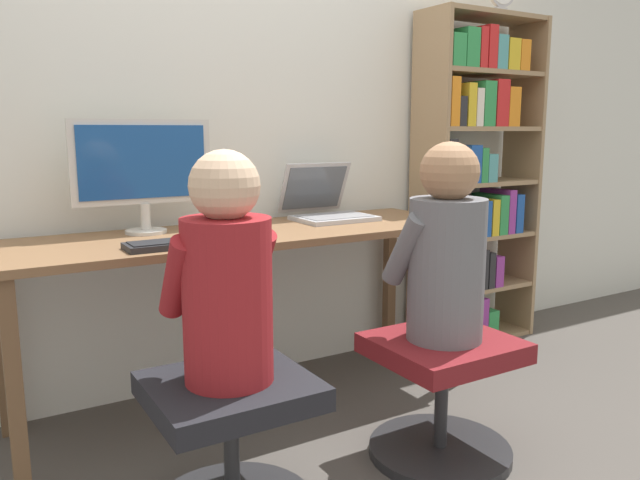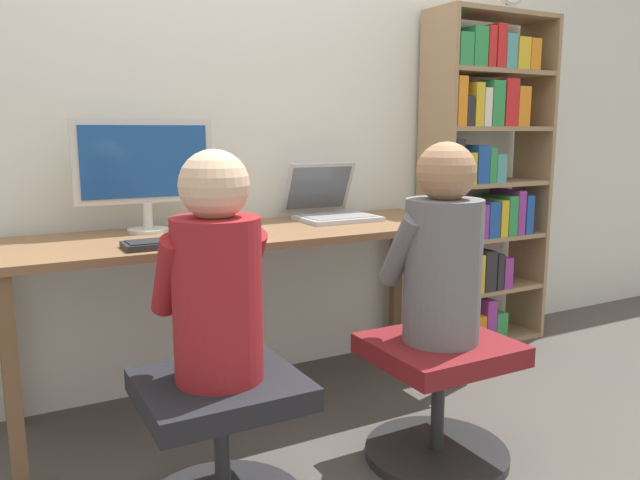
# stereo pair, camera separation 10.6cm
# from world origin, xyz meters

# --- Properties ---
(ground_plane) EXTENTS (14.00, 14.00, 0.00)m
(ground_plane) POSITION_xyz_m (0.00, 0.00, 0.00)
(ground_plane) COLOR #4C4742
(wall_back) EXTENTS (10.00, 0.05, 2.60)m
(wall_back) POSITION_xyz_m (0.00, 0.67, 1.30)
(wall_back) COLOR silver
(wall_back) RESTS_ON ground_plane
(desk) EXTENTS (1.94, 0.61, 0.77)m
(desk) POSITION_xyz_m (0.00, 0.30, 0.69)
(desk) COLOR brown
(desk) RESTS_ON ground_plane
(desktop_monitor) EXTENTS (0.56, 0.16, 0.45)m
(desktop_monitor) POSITION_xyz_m (-0.38, 0.46, 1.03)
(desktop_monitor) COLOR beige
(desktop_monitor) RESTS_ON desk
(laptop) EXTENTS (0.35, 0.37, 0.26)m
(laptop) POSITION_xyz_m (0.46, 0.44, 0.82)
(laptop) COLOR #B7B7BC
(laptop) RESTS_ON desk
(keyboard) EXTENTS (0.38, 0.14, 0.03)m
(keyboard) POSITION_xyz_m (-0.36, 0.11, 0.78)
(keyboard) COLOR #232326
(keyboard) RESTS_ON desk
(computer_mouse_by_keyboard) EXTENTS (0.07, 0.09, 0.03)m
(computer_mouse_by_keyboard) POSITION_xyz_m (-0.12, 0.11, 0.78)
(computer_mouse_by_keyboard) COLOR black
(computer_mouse_by_keyboard) RESTS_ON desk
(office_chair_left) EXTENTS (0.52, 0.52, 0.45)m
(office_chair_left) POSITION_xyz_m (-0.39, -0.38, 0.25)
(office_chair_left) COLOR #262628
(office_chair_left) RESTS_ON ground_plane
(office_chair_right) EXTENTS (0.52, 0.52, 0.45)m
(office_chair_right) POSITION_xyz_m (0.42, -0.43, 0.25)
(office_chair_right) COLOR #262628
(office_chair_right) RESTS_ON ground_plane
(person_at_monitor) EXTENTS (0.32, 0.30, 0.68)m
(person_at_monitor) POSITION_xyz_m (-0.39, -0.38, 0.76)
(person_at_monitor) COLOR maroon
(person_at_monitor) RESTS_ON office_chair_left
(person_at_laptop) EXTENTS (0.33, 0.31, 0.69)m
(person_at_laptop) POSITION_xyz_m (0.42, -0.42, 0.76)
(person_at_laptop) COLOR slate
(person_at_laptop) RESTS_ON office_chair_right
(bookshelf) EXTENTS (0.73, 0.28, 1.79)m
(bookshelf) POSITION_xyz_m (1.40, 0.46, 0.89)
(bookshelf) COLOR #997A56
(bookshelf) RESTS_ON ground_plane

